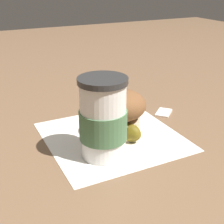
{
  "coord_description": "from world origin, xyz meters",
  "views": [
    {
      "loc": [
        -0.51,
        0.26,
        0.31
      ],
      "look_at": [
        0.0,
        0.0,
        0.06
      ],
      "focal_mm": 50.0,
      "sensor_mm": 36.0,
      "label": 1
    }
  ],
  "objects": [
    {
      "name": "sugar_packet",
      "position": [
        0.05,
        -0.17,
        0.0
      ],
      "size": [
        0.06,
        0.06,
        0.01
      ],
      "primitive_type": "cube",
      "rotation": [
        0.0,
        0.0,
        5.44
      ],
      "color": "white",
      "rests_on": "ground_plane"
    },
    {
      "name": "paper_napkin",
      "position": [
        0.0,
        0.0,
        0.0
      ],
      "size": [
        0.26,
        0.26,
        0.0
      ],
      "primitive_type": "cube",
      "rotation": [
        0.0,
        0.0,
        0.0
      ],
      "color": "white",
      "rests_on": "ground_plane"
    },
    {
      "name": "banana",
      "position": [
        0.01,
        -0.0,
        0.02
      ],
      "size": [
        0.16,
        0.08,
        0.04
      ],
      "color": "gold",
      "rests_on": "paper_napkin"
    },
    {
      "name": "muffin",
      "position": [
        -0.0,
        -0.02,
        0.05
      ],
      "size": [
        0.1,
        0.1,
        0.1
      ],
      "color": "beige",
      "rests_on": "paper_napkin"
    },
    {
      "name": "ground_plane",
      "position": [
        0.0,
        0.0,
        0.0
      ],
      "size": [
        3.0,
        3.0,
        0.0
      ],
      "primitive_type": "plane",
      "color": "brown"
    },
    {
      "name": "coffee_cup",
      "position": [
        -0.06,
        0.05,
        0.07
      ],
      "size": [
        0.09,
        0.09,
        0.15
      ],
      "color": "white",
      "rests_on": "paper_napkin"
    }
  ]
}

